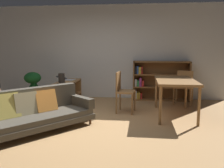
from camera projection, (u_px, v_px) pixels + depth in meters
ground_plane at (86, 125)px, 4.61m from camera, size 8.16×8.16×0.00m
back_wall_panel at (106, 52)px, 7.05m from camera, size 6.80×0.10×2.70m
fabric_couch at (36, 111)px, 4.35m from camera, size 1.84×1.97×0.75m
media_console at (67, 94)px, 6.17m from camera, size 0.43×1.23×0.63m
open_laptop at (67, 79)px, 6.34m from camera, size 0.48×0.32×0.11m
desk_speaker at (62, 78)px, 5.83m from camera, size 0.15×0.15×0.23m
potted_floor_plant at (33, 83)px, 6.45m from camera, size 0.52×0.49×0.83m
dining_table at (175, 83)px, 5.18m from camera, size 0.82×1.47×0.80m
dining_chair_near at (123, 89)px, 5.49m from camera, size 0.44×0.46×0.94m
dining_chair_far at (184, 85)px, 6.30m from camera, size 0.56×0.53×0.88m
bookshelf at (158, 81)px, 6.82m from camera, size 1.58×0.33×1.11m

